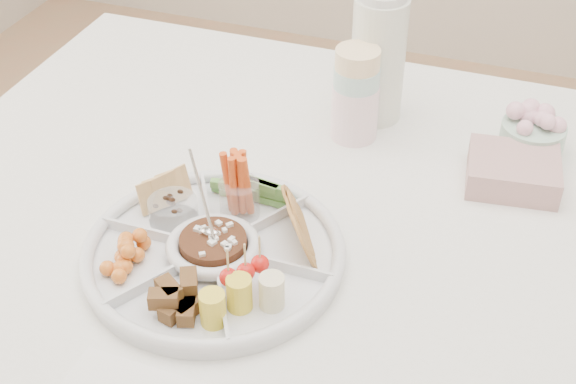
% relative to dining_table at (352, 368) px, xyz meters
% --- Properties ---
extents(dining_table, '(1.52, 1.02, 0.76)m').
position_rel_dining_table_xyz_m(dining_table, '(0.00, 0.00, 0.00)').
color(dining_table, white).
rests_on(dining_table, floor).
extents(party_tray, '(0.38, 0.38, 0.04)m').
position_rel_dining_table_xyz_m(party_tray, '(-0.18, -0.19, 0.40)').
color(party_tray, silver).
rests_on(party_tray, dining_table).
extents(bean_dip, '(0.10, 0.10, 0.04)m').
position_rel_dining_table_xyz_m(bean_dip, '(-0.18, -0.19, 0.41)').
color(bean_dip, black).
rests_on(bean_dip, party_tray).
extents(tortillas, '(0.11, 0.11, 0.06)m').
position_rel_dining_table_xyz_m(tortillas, '(-0.06, -0.12, 0.42)').
color(tortillas, '#B1733F').
rests_on(tortillas, party_tray).
extents(carrot_cucumber, '(0.12, 0.12, 0.11)m').
position_rel_dining_table_xyz_m(carrot_cucumber, '(-0.18, -0.06, 0.44)').
color(carrot_cucumber, '#E2501A').
rests_on(carrot_cucumber, party_tray).
extents(pita_raisins, '(0.11, 0.11, 0.06)m').
position_rel_dining_table_xyz_m(pita_raisins, '(-0.29, -0.12, 0.42)').
color(pita_raisins, '#EEB57F').
rests_on(pita_raisins, party_tray).
extents(cherries, '(0.10, 0.10, 0.04)m').
position_rel_dining_table_xyz_m(cherries, '(-0.29, -0.25, 0.42)').
color(cherries, orange).
rests_on(cherries, party_tray).
extents(granola_chunks, '(0.11, 0.11, 0.05)m').
position_rel_dining_table_xyz_m(granola_chunks, '(-0.18, -0.32, 0.42)').
color(granola_chunks, '#5A3616').
rests_on(granola_chunks, party_tray).
extents(banana_tomato, '(0.12, 0.12, 0.09)m').
position_rel_dining_table_xyz_m(banana_tomato, '(-0.07, -0.25, 0.44)').
color(banana_tomato, '#F1DC5F').
rests_on(banana_tomato, party_tray).
extents(cup_stack, '(0.09, 0.09, 0.23)m').
position_rel_dining_table_xyz_m(cup_stack, '(-0.08, 0.21, 0.49)').
color(cup_stack, silver).
rests_on(cup_stack, dining_table).
extents(thermos, '(0.12, 0.12, 0.25)m').
position_rel_dining_table_xyz_m(thermos, '(-0.06, 0.28, 0.51)').
color(thermos, silver).
rests_on(thermos, dining_table).
extents(flower_bowl, '(0.12, 0.12, 0.08)m').
position_rel_dining_table_xyz_m(flower_bowl, '(0.23, 0.26, 0.42)').
color(flower_bowl, '#A2B6AE').
rests_on(flower_bowl, dining_table).
extents(napkin_stack, '(0.16, 0.14, 0.05)m').
position_rel_dining_table_xyz_m(napkin_stack, '(0.21, 0.15, 0.40)').
color(napkin_stack, tan).
rests_on(napkin_stack, dining_table).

